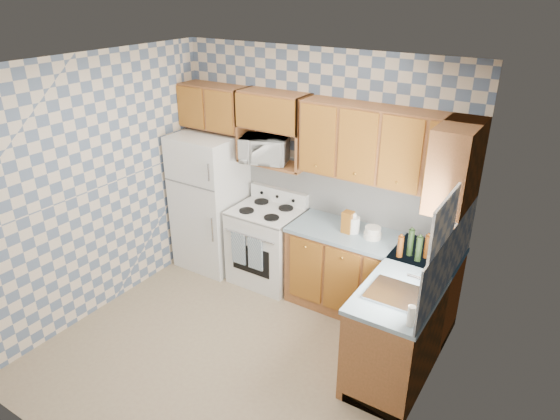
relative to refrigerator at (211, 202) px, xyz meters
The scene contains 30 objects.
floor 1.97m from the refrigerator, 44.43° to the right, with size 3.40×3.40×0.00m, color #877057.
back_wall 1.42m from the refrigerator, 15.35° to the left, with size 3.40×0.02×2.70m, color slate.
right_wall 3.27m from the refrigerator, 22.79° to the right, with size 0.02×3.20×2.70m, color slate.
backsplash_back 1.75m from the refrigerator, 11.47° to the left, with size 2.60×0.01×0.56m, color white.
backsplash_right 3.02m from the refrigerator, ahead, with size 0.01×1.60×0.56m, color white.
refrigerator is the anchor object (origin of this frame).
stove_body 0.89m from the refrigerator, ahead, with size 0.76×0.65×0.90m, color silver.
cooktop 0.81m from the refrigerator, ahead, with size 0.76×0.65×0.03m, color silver.
backguard 0.87m from the refrigerator, 20.44° to the left, with size 0.76×0.08×0.17m, color silver.
dish_towel_left 0.79m from the refrigerator, 26.09° to the right, with size 0.18×0.03×0.39m, color navy.
dish_towel_right 0.99m from the refrigerator, 19.87° to the right, with size 0.18×0.03×0.39m, color navy.
base_cabinets_back 2.14m from the refrigerator, ahead, with size 1.75×0.60×0.88m, color brown.
base_cabinets_right 2.74m from the refrigerator, ahead, with size 0.60×1.60×0.88m, color brown.
countertop_back 2.10m from the refrigerator, ahead, with size 1.77×0.63×0.04m, color slate.
countertop_right 2.71m from the refrigerator, ahead, with size 0.63×1.60×0.04m, color slate.
upper_cabinets_back 2.34m from the refrigerator, ahead, with size 1.75×0.33×0.74m, color brown.
upper_cabinets_fridge 1.15m from the refrigerator, 94.64° to the left, with size 0.82×0.33×0.50m, color brown.
upper_cabinets_right 2.99m from the refrigerator, ahead, with size 0.33×0.70×0.74m, color brown.
microwave_shelf 1.02m from the refrigerator, 12.94° to the left, with size 0.80×0.33×0.03m, color brown.
microwave 1.05m from the refrigerator, 10.64° to the left, with size 0.52×0.35×0.29m, color silver.
sink 2.79m from the refrigerator, 16.65° to the right, with size 0.48×0.40×0.03m, color #B7B7BC.
window 3.13m from the refrigerator, 15.12° to the right, with size 0.02×0.66×0.86m, color silver.
bottle_0 2.54m from the refrigerator, ahead, with size 0.06×0.06×0.27m, color black.
bottle_1 2.64m from the refrigerator, ahead, with size 0.06×0.06×0.25m, color black.
bottle_2 2.69m from the refrigerator, ahead, with size 0.06×0.06×0.23m, color #5A2B0C.
bottle_3 2.47m from the refrigerator, ahead, with size 0.06×0.06×0.21m, color #5A2B0C.
knife_block 1.83m from the refrigerator, ahead, with size 0.11×0.11×0.23m, color brown.
electric_kettle 1.88m from the refrigerator, ahead, with size 0.13×0.13×0.17m, color silver.
food_containers 2.10m from the refrigerator, ahead, with size 0.18×0.18×0.12m, color beige, non-canonical shape.
soap_bottle 3.11m from the refrigerator, 21.29° to the right, with size 0.06×0.06×0.17m, color beige.
Camera 1 is at (2.44, -3.00, 3.30)m, focal length 32.00 mm.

